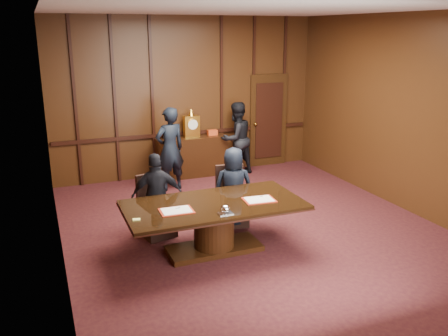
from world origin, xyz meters
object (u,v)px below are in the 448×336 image
at_px(sideboard, 192,155).
at_px(witness_left, 170,149).
at_px(conference_table, 214,219).
at_px(signatory_right, 234,187).
at_px(signatory_left, 157,196).
at_px(witness_right, 236,139).

distance_m(sideboard, witness_left, 1.10).
distance_m(conference_table, signatory_right, 1.04).
relative_size(signatory_left, signatory_right, 1.02).
height_order(signatory_left, witness_right, witness_right).
height_order(signatory_left, witness_left, witness_left).
xyz_separation_m(sideboard, witness_left, (-0.71, -0.76, 0.38)).
bearing_deg(signatory_right, sideboard, -79.04).
bearing_deg(signatory_left, sideboard, -110.06).
height_order(conference_table, witness_left, witness_left).
xyz_separation_m(sideboard, witness_right, (0.98, -0.23, 0.34)).
bearing_deg(sideboard, witness_left, -133.17).
xyz_separation_m(signatory_left, witness_right, (2.51, 2.73, 0.14)).
height_order(signatory_right, witness_right, witness_right).
relative_size(sideboard, conference_table, 0.61).
height_order(sideboard, witness_left, witness_left).
distance_m(signatory_right, witness_right, 2.99).
distance_m(signatory_left, witness_left, 2.36).
xyz_separation_m(signatory_left, witness_left, (0.82, 2.20, 0.17)).
distance_m(conference_table, witness_left, 3.03).
distance_m(sideboard, signatory_left, 3.34).
bearing_deg(witness_left, signatory_left, 56.65).
bearing_deg(sideboard, witness_right, -13.15).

